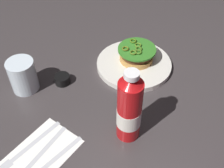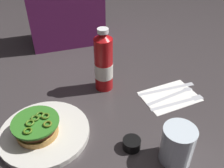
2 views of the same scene
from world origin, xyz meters
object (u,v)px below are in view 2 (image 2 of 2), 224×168
(dinner_plate, at_px, (45,133))
(napkin, at_px, (170,96))
(burger_sandwich, at_px, (37,127))
(water_glass, at_px, (177,145))
(spoon_utensil, at_px, (177,93))
(condiment_cup, at_px, (132,144))
(ketchup_bottle, at_px, (104,64))
(butter_knife, at_px, (170,88))
(fork_utensil, at_px, (182,101))

(dinner_plate, bearing_deg, napkin, 6.09)
(burger_sandwich, relative_size, water_glass, 1.23)
(water_glass, height_order, spoon_utensil, water_glass)
(dinner_plate, height_order, burger_sandwich, burger_sandwich)
(dinner_plate, relative_size, water_glass, 2.43)
(condiment_cup, bearing_deg, ketchup_bottle, 88.80)
(dinner_plate, relative_size, butter_knife, 1.17)
(ketchup_bottle, distance_m, fork_utensil, 0.28)
(dinner_plate, xyz_separation_m, condiment_cup, (0.22, -0.12, 0.01))
(burger_sandwich, distance_m, water_glass, 0.37)
(dinner_plate, relative_size, fork_utensil, 1.29)
(water_glass, bearing_deg, fork_utensil, 54.77)
(ketchup_bottle, relative_size, napkin, 1.21)
(dinner_plate, relative_size, spoon_utensil, 1.33)
(napkin, xyz_separation_m, butter_knife, (0.02, 0.04, 0.00))
(napkin, relative_size, spoon_utensil, 0.97)
(ketchup_bottle, distance_m, napkin, 0.25)
(spoon_utensil, bearing_deg, dinner_plate, -173.57)
(burger_sandwich, relative_size, condiment_cup, 2.60)
(napkin, distance_m, butter_knife, 0.04)
(fork_utensil, bearing_deg, butter_knife, 90.92)
(dinner_plate, bearing_deg, butter_knife, 10.73)
(dinner_plate, xyz_separation_m, spoon_utensil, (0.44, 0.05, -0.00))
(condiment_cup, height_order, spoon_utensil, condiment_cup)
(napkin, height_order, spoon_utensil, spoon_utensil)
(condiment_cup, height_order, napkin, condiment_cup)
(napkin, bearing_deg, spoon_utensil, 11.27)
(burger_sandwich, relative_size, fork_utensil, 0.65)
(ketchup_bottle, bearing_deg, water_glass, -75.86)
(water_glass, relative_size, napkin, 0.57)
(water_glass, xyz_separation_m, napkin, (0.11, 0.22, -0.05))
(ketchup_bottle, relative_size, spoon_utensil, 1.17)
(butter_knife, bearing_deg, dinner_plate, -169.27)
(water_glass, height_order, butter_knife, water_glass)
(ketchup_bottle, distance_m, water_glass, 0.36)
(burger_sandwich, bearing_deg, fork_utensil, 1.50)
(napkin, xyz_separation_m, spoon_utensil, (0.03, 0.01, 0.00))
(fork_utensil, relative_size, spoon_utensil, 1.03)
(dinner_plate, height_order, fork_utensil, dinner_plate)
(fork_utensil, xyz_separation_m, butter_knife, (-0.00, 0.08, 0.00))
(dinner_plate, relative_size, burger_sandwich, 1.98)
(butter_knife, bearing_deg, water_glass, -116.43)
(napkin, relative_size, butter_knife, 0.85)
(burger_sandwich, xyz_separation_m, spoon_utensil, (0.46, 0.06, -0.04))
(burger_sandwich, height_order, condiment_cup, burger_sandwich)
(napkin, bearing_deg, ketchup_bottle, 148.64)
(burger_sandwich, xyz_separation_m, butter_knife, (0.46, 0.09, -0.04))
(ketchup_bottle, xyz_separation_m, spoon_utensil, (0.22, -0.11, -0.09))
(water_glass, bearing_deg, burger_sandwich, 151.63)
(dinner_plate, xyz_separation_m, napkin, (0.42, 0.04, -0.01))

